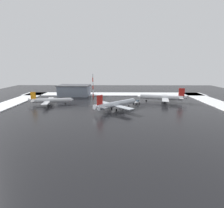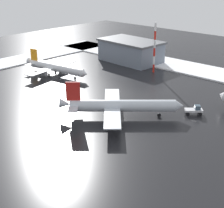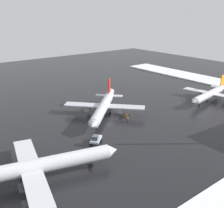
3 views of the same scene
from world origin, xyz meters
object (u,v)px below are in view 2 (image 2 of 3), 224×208
(airplane_foreground_jet, at_px, (120,106))
(ground_crew_beside_wing, at_px, (132,102))
(ground_crew_near_tug, at_px, (124,103))
(antenna_mast, at_px, (154,48))
(cargo_hangar, at_px, (131,51))
(airplane_distant_tail, at_px, (55,68))
(pushback_tug, at_px, (195,110))
(traffic_cone_near_nose, at_px, (113,106))
(traffic_cone_mid_line, at_px, (113,103))

(airplane_foreground_jet, bearing_deg, ground_crew_beside_wing, 65.87)
(ground_crew_near_tug, relative_size, ground_crew_beside_wing, 1.00)
(antenna_mast, xyz_separation_m, cargo_hangar, (15.98, -6.04, -4.62))
(ground_crew_near_tug, bearing_deg, cargo_hangar, -27.18)
(airplane_distant_tail, distance_m, pushback_tug, 54.57)
(ground_crew_near_tug, bearing_deg, traffic_cone_near_nose, 83.33)
(ground_crew_near_tug, bearing_deg, ground_crew_beside_wing, -96.37)
(pushback_tug, distance_m, cargo_hangar, 55.77)
(airplane_distant_tail, relative_size, ground_crew_beside_wing, 16.21)
(airplane_distant_tail, xyz_separation_m, traffic_cone_mid_line, (-33.65, 6.42, -2.45))
(airplane_foreground_jet, relative_size, pushback_tug, 5.22)
(pushback_tug, relative_size, ground_crew_beside_wing, 2.88)
(cargo_hangar, bearing_deg, traffic_cone_near_nose, 127.58)
(ground_crew_near_tug, bearing_deg, airplane_foreground_jet, 147.57)
(ground_crew_beside_wing, relative_size, cargo_hangar, 0.07)
(cargo_hangar, xyz_separation_m, traffic_cone_near_nose, (-27.76, 40.83, -4.17))
(cargo_hangar, relative_size, traffic_cone_near_nose, 46.97)
(traffic_cone_near_nose, distance_m, traffic_cone_mid_line, 2.47)
(airplane_foreground_jet, height_order, antenna_mast, antenna_mast)
(pushback_tug, distance_m, traffic_cone_near_nose, 21.97)
(antenna_mast, height_order, cargo_hangar, antenna_mast)
(airplane_foreground_jet, distance_m, ground_crew_near_tug, 8.06)
(traffic_cone_near_nose, bearing_deg, ground_crew_beside_wing, -121.72)
(traffic_cone_near_nose, bearing_deg, airplane_foreground_jet, 146.34)
(cargo_hangar, height_order, traffic_cone_near_nose, cargo_hangar)
(airplane_foreground_jet, height_order, traffic_cone_near_nose, airplane_foreground_jet)
(airplane_foreground_jet, xyz_separation_m, pushback_tug, (-13.29, -14.66, -1.85))
(ground_crew_beside_wing, xyz_separation_m, traffic_cone_mid_line, (4.65, 2.97, -0.70))
(airplane_foreground_jet, bearing_deg, traffic_cone_mid_line, 100.52)
(airplane_distant_tail, height_order, antenna_mast, antenna_mast)
(pushback_tug, relative_size, antenna_mast, 0.27)
(ground_crew_beside_wing, xyz_separation_m, antenna_mast, (14.71, -30.06, 8.09))
(pushback_tug, height_order, ground_crew_beside_wing, pushback_tug)
(ground_crew_near_tug, bearing_deg, antenna_mast, -42.10)
(pushback_tug, xyz_separation_m, traffic_cone_mid_line, (20.84, 9.02, -1.01))
(pushback_tug, height_order, traffic_cone_mid_line, pushback_tug)
(antenna_mast, height_order, traffic_cone_mid_line, antenna_mast)
(airplane_distant_tail, bearing_deg, ground_crew_beside_wing, -14.33)
(antenna_mast, bearing_deg, airplane_foreground_jet, 114.48)
(ground_crew_near_tug, distance_m, ground_crew_beside_wing, 2.41)
(cargo_hangar, distance_m, traffic_cone_near_nose, 49.55)
(antenna_mast, relative_size, cargo_hangar, 0.70)
(pushback_tug, bearing_deg, airplane_distant_tail, 141.83)
(pushback_tug, xyz_separation_m, ground_crew_beside_wing, (16.19, 6.05, -0.31))
(pushback_tug, xyz_separation_m, cargo_hangar, (46.88, -30.05, 3.16))
(ground_crew_beside_wing, xyz_separation_m, traffic_cone_near_nose, (2.92, 4.73, -0.70))
(antenna_mast, bearing_deg, pushback_tug, 142.15)
(airplane_foreground_jet, bearing_deg, traffic_cone_near_nose, 103.60)
(ground_crew_beside_wing, height_order, traffic_cone_mid_line, ground_crew_beside_wing)
(airplane_foreground_jet, distance_m, pushback_tug, 19.87)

